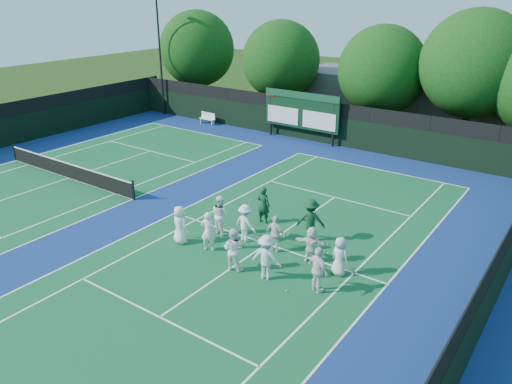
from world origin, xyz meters
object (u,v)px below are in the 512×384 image
Objects in this scene: scoreboard at (301,111)px; bench at (208,118)px; tennis_net at (68,170)px; coach_left at (263,205)px.

scoreboard is 4.06× the size of bench.
bench is at bearing -178.55° from scoreboard.
tennis_net is at bearing -115.60° from scoreboard.
tennis_net is 7.64× the size of bench.
scoreboard reaches higher than tennis_net.
scoreboard is 8.81m from bench.
scoreboard is 16.26m from tennis_net.
scoreboard is 3.36× the size of coach_left.
bench is 0.83× the size of coach_left.
coach_left is at bearing 7.67° from tennis_net.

